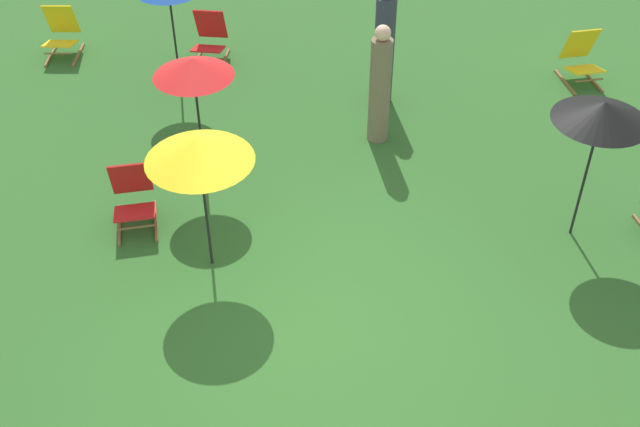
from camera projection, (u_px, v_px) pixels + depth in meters
ground_plane at (316, 321)px, 8.45m from camera, size 40.00×40.00×0.00m
deckchair_1 at (61, 34)px, 12.76m from camera, size 0.50×0.77×0.83m
deckchair_3 at (133, 198)px, 9.48m from camera, size 0.64×0.85×0.83m
deckchair_4 at (582, 59)px, 12.11m from camera, size 0.63×0.85×0.83m
deckchair_5 at (210, 39)px, 12.63m from camera, size 0.53×0.79×0.83m
umbrella_0 at (193, 68)px, 9.36m from camera, size 0.98×0.98×1.75m
umbrella_1 at (199, 149)px, 8.13m from camera, size 1.15×1.15×1.75m
umbrella_2 at (602, 112)px, 8.47m from camera, size 1.06×1.06×1.83m
person_0 at (384, 48)px, 11.34m from camera, size 0.39×0.39×1.82m
person_1 at (380, 87)px, 10.61m from camera, size 0.39×0.39×1.71m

